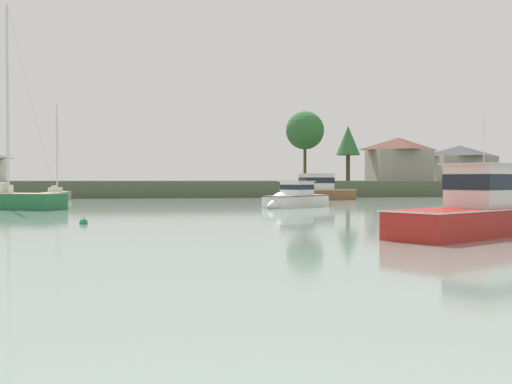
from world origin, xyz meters
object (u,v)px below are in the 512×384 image
(dinghy_black, at_px, (478,198))
(sailboat_grey, at_px, (56,198))
(mooring_buoy_green, at_px, (84,223))
(cruiser_white, at_px, (292,201))
(cruiser_wood, at_px, (311,193))
(cruiser_red, at_px, (486,219))

(dinghy_black, xyz_separation_m, sailboat_grey, (-46.05, 3.05, 0.10))
(sailboat_grey, xyz_separation_m, mooring_buoy_green, (7.70, -35.64, -0.17))
(mooring_buoy_green, bearing_deg, cruiser_white, 49.86)
(cruiser_white, xyz_separation_m, cruiser_wood, (5.52, 16.85, 0.25))
(cruiser_white, height_order, cruiser_wood, cruiser_wood)
(cruiser_white, distance_m, mooring_buoy_green, 21.61)
(sailboat_grey, bearing_deg, cruiser_red, -60.82)
(sailboat_grey, xyz_separation_m, cruiser_white, (21.63, -19.13, 0.22))
(cruiser_red, relative_size, mooring_buoy_green, 20.25)
(dinghy_black, distance_m, cruiser_white, 29.24)
(cruiser_wood, bearing_deg, sailboat_grey, 175.22)
(cruiser_wood, bearing_deg, dinghy_black, -2.36)
(dinghy_black, distance_m, mooring_buoy_green, 50.32)
(cruiser_red, distance_m, mooring_buoy_green, 18.72)
(dinghy_black, bearing_deg, mooring_buoy_green, -139.64)
(sailboat_grey, height_order, cruiser_white, sailboat_grey)
(cruiser_red, distance_m, cruiser_white, 24.93)
(cruiser_red, relative_size, cruiser_wood, 1.00)
(sailboat_grey, relative_size, mooring_buoy_green, 23.41)
(cruiser_wood, distance_m, mooring_buoy_green, 38.63)
(cruiser_red, relative_size, cruiser_white, 1.36)
(cruiser_red, distance_m, cruiser_wood, 41.70)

